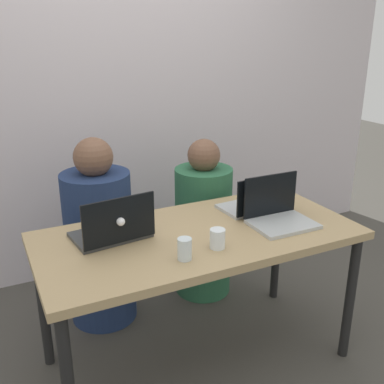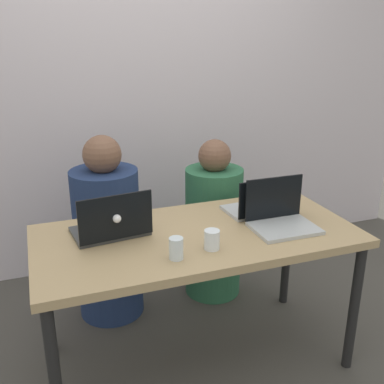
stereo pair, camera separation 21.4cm
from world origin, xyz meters
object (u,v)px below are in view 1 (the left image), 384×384
person_on_right (203,227)px  laptop_back_right (256,202)px  laptop_back_left (113,230)px  laptop_front_right (278,213)px  person_on_left (100,242)px  water_glass_left (185,250)px  water_glass_center (217,240)px

person_on_right → laptop_back_right: size_ratio=2.86×
person_on_right → laptop_back_left: (-0.72, -0.50, 0.33)m
laptop_back_right → laptop_front_right: laptop_front_right is taller
person_on_right → laptop_front_right: (0.07, -0.67, 0.33)m
person_on_left → laptop_back_left: (-0.05, -0.50, 0.29)m
water_glass_left → laptop_back_right: bearing=29.7°
laptop_front_right → water_glass_left: bearing=-166.0°
person_on_right → water_glass_left: person_on_right is taller
laptop_back_left → laptop_front_right: size_ratio=1.19×
laptop_front_right → water_glass_left: size_ratio=3.24×
laptop_front_right → water_glass_left: 0.60m
water_glass_center → laptop_back_right: bearing=36.1°
person_on_right → person_on_left: bearing=0.7°
laptop_front_right → laptop_back_right: bearing=90.9°
person_on_right → laptop_front_right: bearing=96.5°
laptop_front_right → water_glass_center: size_ratio=3.49×
laptop_front_right → water_glass_center: bearing=-164.8°
laptop_front_right → person_on_right: bearing=96.1°
water_glass_center → laptop_front_right: bearing=14.9°
person_on_right → water_glass_left: 1.01m
laptop_back_left → water_glass_left: bearing=117.4°
laptop_back_left → water_glass_center: size_ratio=4.15×
laptop_back_right → water_glass_center: (-0.41, -0.30, -0.01)m
water_glass_left → water_glass_center: size_ratio=1.08×
person_on_left → laptop_front_right: bearing=146.7°
laptop_back_left → laptop_back_right: bearing=174.6°
laptop_back_right → water_glass_center: 0.51m
laptop_front_right → water_glass_left: laptop_front_right is taller
person_on_right → laptop_front_right: 0.75m
laptop_front_right → person_on_left: bearing=138.2°
water_glass_left → water_glass_center: bearing=10.9°
person_on_left → person_on_right: (0.67, 0.00, -0.03)m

